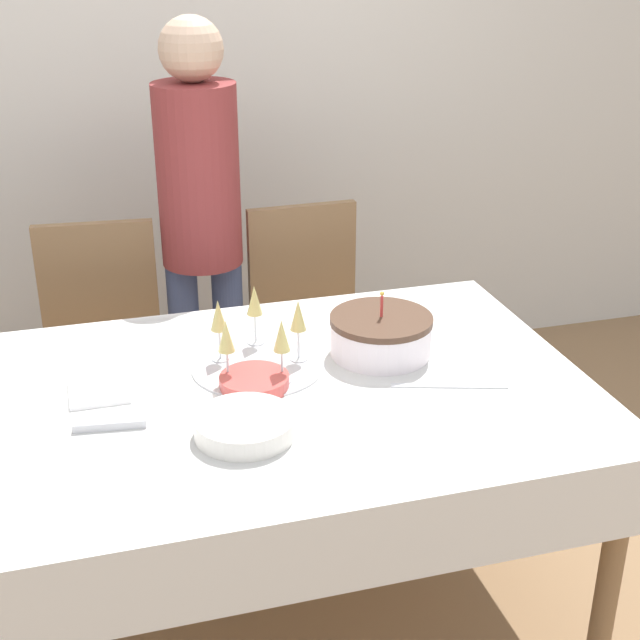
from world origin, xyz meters
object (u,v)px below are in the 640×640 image
(dining_chair_far_left, at_px, (103,353))
(birthday_cake, at_px, (381,335))
(dining_chair_far_right, at_px, (311,328))
(champagne_tray, at_px, (257,343))
(plate_stack_dessert, at_px, (254,382))
(plate_stack_main, at_px, (245,426))
(person_standing, at_px, (200,210))

(dining_chair_far_left, xyz_separation_m, birthday_cake, (0.73, -0.75, 0.31))
(dining_chair_far_right, distance_m, birthday_cake, 0.81)
(champagne_tray, bearing_deg, plate_stack_dessert, -106.00)
(dining_chair_far_right, xyz_separation_m, champagne_tray, (-0.35, -0.73, 0.33))
(champagne_tray, distance_m, plate_stack_main, 0.35)
(champagne_tray, relative_size, plate_stack_main, 1.51)
(dining_chair_far_left, relative_size, plate_stack_main, 4.02)
(dining_chair_far_right, relative_size, champagne_tray, 2.66)
(dining_chair_far_right, height_order, plate_stack_dessert, dining_chair_far_right)
(dining_chair_far_right, distance_m, plate_stack_main, 1.19)
(champagne_tray, height_order, plate_stack_main, champagne_tray)
(dining_chair_far_left, bearing_deg, birthday_cake, -45.64)
(dining_chair_far_left, height_order, plate_stack_main, dining_chair_far_left)
(dining_chair_far_left, xyz_separation_m, champagne_tray, (0.39, -0.73, 0.33))
(dining_chair_far_left, bearing_deg, champagne_tray, -62.18)
(plate_stack_dessert, bearing_deg, dining_chair_far_right, 65.68)
(dining_chair_far_right, bearing_deg, dining_chair_far_left, -179.98)
(birthday_cake, relative_size, plate_stack_dessert, 1.58)
(dining_chair_far_left, height_order, dining_chair_far_right, same)
(plate_stack_main, bearing_deg, champagne_tray, 72.99)
(dining_chair_far_left, height_order, plate_stack_dessert, dining_chair_far_left)
(plate_stack_dessert, bearing_deg, plate_stack_main, -107.54)
(birthday_cake, distance_m, champagne_tray, 0.35)
(birthday_cake, height_order, person_standing, person_standing)
(plate_stack_main, xyz_separation_m, plate_stack_dessert, (0.07, 0.22, -0.01))
(dining_chair_far_left, bearing_deg, dining_chair_far_right, 0.02)
(dining_chair_far_right, xyz_separation_m, plate_stack_dessert, (-0.38, -0.85, 0.27))
(dining_chair_far_left, height_order, person_standing, person_standing)
(birthday_cake, bearing_deg, plate_stack_main, -144.55)
(champagne_tray, bearing_deg, dining_chair_far_left, 117.82)
(plate_stack_main, distance_m, plate_stack_dessert, 0.23)
(plate_stack_dessert, bearing_deg, birthday_cake, 14.80)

